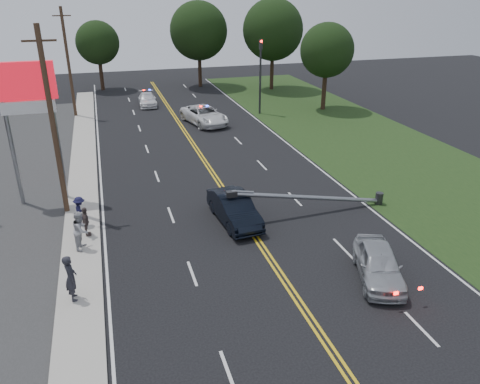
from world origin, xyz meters
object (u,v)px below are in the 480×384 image
object	(u,v)px
utility_pole_far	(68,63)
crashed_sedan	(234,209)
emergency_b	(147,100)
fallen_streetlight	(318,197)
emergency_a	(204,115)
bystander_a	(71,278)
pylon_sign	(27,100)
bystander_c	(80,211)
bystander_b	(81,230)
waiting_sedan	(379,264)
bystander_d	(86,222)
traffic_signal	(260,70)
utility_pole_mid	(53,124)

from	to	relation	value
utility_pole_far	crashed_sedan	xyz separation A→B (m)	(8.65, -25.75, -4.31)
crashed_sedan	emergency_b	xyz separation A→B (m)	(-1.43, 28.36, -0.13)
fallen_streetlight	emergency_a	world-z (taller)	fallen_streetlight
bystander_a	emergency_a	bearing A→B (deg)	-32.14
pylon_sign	crashed_sedan	xyz separation A→B (m)	(9.95, -5.75, -5.23)
bystander_c	crashed_sedan	bearing A→B (deg)	-106.02
crashed_sedan	bystander_b	distance (m)	7.78
bystander_a	waiting_sedan	bearing A→B (deg)	-107.61
crashed_sedan	emergency_b	size ratio (longest dim) A/B	1.07
waiting_sedan	utility_pole_far	bearing A→B (deg)	131.83
bystander_d	traffic_signal	bearing A→B (deg)	-41.86
waiting_sedan	bystander_a	world-z (taller)	bystander_a
utility_pole_mid	crashed_sedan	world-z (taller)	utility_pole_mid
emergency_a	emergency_b	size ratio (longest dim) A/B	1.32
traffic_signal	bystander_a	world-z (taller)	traffic_signal
waiting_sedan	emergency_a	world-z (taller)	emergency_a
utility_pole_far	bystander_d	size ratio (longest dim) A/B	6.53
bystander_d	bystander_c	bearing A→B (deg)	8.13
fallen_streetlight	bystander_b	size ratio (longest dim) A/B	4.91
emergency_b	bystander_a	bearing A→B (deg)	-98.69
fallen_streetlight	emergency_b	size ratio (longest dim) A/B	2.14
utility_pole_far	emergency_a	size ratio (longest dim) A/B	1.73
fallen_streetlight	utility_pole_mid	size ratio (longest dim) A/B	0.94
crashed_sedan	bystander_c	xyz separation A→B (m)	(-7.82, 1.71, 0.14)
bystander_a	bystander_b	bearing A→B (deg)	-12.86
waiting_sedan	bystander_d	size ratio (longest dim) A/B	2.78
utility_pole_far	bystander_a	size ratio (longest dim) A/B	5.09
crashed_sedan	bystander_d	bearing A→B (deg)	171.67
crashed_sedan	bystander_a	distance (m)	9.40
utility_pole_far	bystander_d	distance (m)	25.67
emergency_b	waiting_sedan	bearing A→B (deg)	-77.90
emergency_a	bystander_d	xyz separation A→B (m)	(-10.31, -19.17, 0.08)
bystander_a	bystander_c	size ratio (longest dim) A/B	1.24
traffic_signal	bystander_c	bearing A→B (deg)	-129.78
traffic_signal	fallen_streetlight	distance (m)	22.62
waiting_sedan	bystander_b	xyz separation A→B (m)	(-12.19, 6.13, 0.35)
fallen_streetlight	emergency_a	xyz separation A→B (m)	(-1.98, 19.87, -0.11)
fallen_streetlight	bystander_c	xyz separation A→B (m)	(-12.56, 1.96, -0.00)
utility_pole_mid	traffic_signal	bearing A→B (deg)	45.80
utility_pole_far	emergency_a	xyz separation A→B (m)	(11.41, -6.13, -4.28)
traffic_signal	utility_pole_mid	bearing A→B (deg)	-134.20
pylon_sign	bystander_a	xyz separation A→B (m)	(1.89, -10.57, -4.89)
bystander_b	utility_pole_mid	bearing A→B (deg)	27.65
utility_pole_mid	utility_pole_far	size ratio (longest dim) A/B	1.00
emergency_b	utility_pole_mid	bearing A→B (deg)	-103.73
emergency_a	bystander_a	world-z (taller)	bystander_a
utility_pole_mid	bystander_b	bearing A→B (deg)	-78.54
fallen_streetlight	emergency_b	distance (m)	29.27
emergency_b	traffic_signal	bearing A→B (deg)	-30.16
emergency_a	utility_pole_mid	bearing A→B (deg)	-139.27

